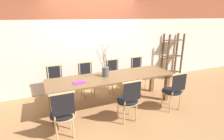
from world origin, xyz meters
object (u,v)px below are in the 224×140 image
object	(u,v)px
book_stack	(79,82)
shelving_rack	(172,56)
chair_near_center	(174,90)
dining_table	(112,80)
chair_far_center	(114,75)
vase_centerpiece	(105,71)

from	to	relation	value
book_stack	shelving_rack	bearing A→B (deg)	18.30
chair_near_center	shelving_rack	world-z (taller)	shelving_rack
book_stack	shelving_rack	distance (m)	3.63
chair_near_center	book_stack	bearing A→B (deg)	161.92
dining_table	chair_near_center	bearing A→B (deg)	-32.19
chair_far_center	vase_centerpiece	world-z (taller)	vase_centerpiece
dining_table	shelving_rack	xyz separation A→B (m)	(2.67, 1.04, 0.10)
chair_near_center	vase_centerpiece	world-z (taller)	vase_centerpiece
chair_far_center	shelving_rack	world-z (taller)	shelving_rack
dining_table	chair_far_center	distance (m)	0.83
book_stack	chair_far_center	bearing A→B (deg)	35.44
chair_far_center	dining_table	bearing A→B (deg)	62.53
dining_table	book_stack	bearing A→B (deg)	-172.97
dining_table	vase_centerpiece	world-z (taller)	vase_centerpiece
chair_near_center	book_stack	size ratio (longest dim) A/B	3.29
chair_far_center	vase_centerpiece	size ratio (longest dim) A/B	1.19
dining_table	chair_near_center	distance (m)	1.38
chair_far_center	shelving_rack	size ratio (longest dim) A/B	0.61
dining_table	book_stack	distance (m)	0.79
chair_near_center	vase_centerpiece	distance (m)	1.56
dining_table	book_stack	size ratio (longest dim) A/B	10.56
chair_near_center	shelving_rack	size ratio (longest dim) A/B	0.61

